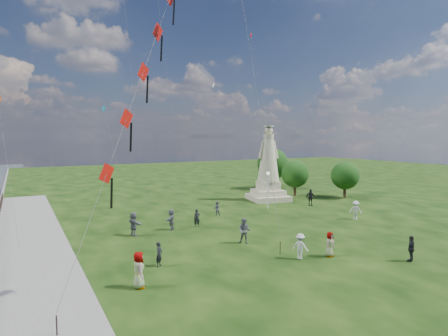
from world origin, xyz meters
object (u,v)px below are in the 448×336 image
lamppost (268,182)px  person_7 (217,209)px  person_2 (300,246)px  person_1 (244,231)px  person_0 (159,254)px  person_8 (356,210)px  person_9 (310,197)px  person_4 (330,244)px  person_6 (197,218)px  person_10 (139,270)px  statue (268,172)px  person_11 (171,219)px  person_5 (134,224)px  person_3 (411,249)px

lamppost → person_7: (-6.49, -0.44, -2.21)m
person_2 → person_1: bearing=-11.6°
person_0 → person_1: 7.25m
person_8 → lamppost: bearing=156.0°
person_0 → person_9: person_9 is taller
person_0 → person_1: bearing=-31.4°
person_4 → person_6: 12.37m
person_0 → person_1: person_1 is taller
person_1 → person_10: (-9.10, -4.17, 0.01)m
statue → person_8: size_ratio=5.10×
person_4 → person_11: 13.38m
person_2 → person_5: size_ratio=0.86×
person_7 → person_6: bearing=57.7°
person_3 → person_7: (-4.30, 17.96, -0.10)m
person_2 → person_7: size_ratio=1.13×
person_5 → person_9: 21.36m
person_6 → person_11: size_ratio=0.86×
person_4 → person_8: size_ratio=0.91×
statue → person_7: 11.46m
person_8 → person_10: size_ratio=0.94×
person_9 → person_11: 18.04m
person_3 → person_10: size_ratio=0.86×
person_3 → person_4: (-3.74, 3.23, -0.01)m
lamppost → person_1: bearing=-132.9°
person_0 → person_2: (8.39, -3.10, 0.08)m
lamppost → person_10: size_ratio=2.12×
person_4 → person_7: 14.74m
person_8 → person_11: 17.35m
person_5 → person_7: 9.87m
person_11 → person_9: bearing=137.2°
person_4 → person_8: 12.24m
person_2 → person_6: person_2 is taller
person_9 → person_11: bearing=-149.7°
lamppost → person_8: bearing=-63.2°
person_2 → person_11: 12.00m
lamppost → person_6: bearing=-160.7°
person_1 → person_7: person_1 is taller
person_10 → statue: bearing=-43.6°
person_9 → person_7: bearing=-159.9°
person_2 → person_10: person_10 is taller
person_10 → person_7: bearing=-35.3°
person_4 → person_9: (11.32, 14.39, 0.13)m
person_9 → person_0: bearing=-132.0°
person_1 → person_0: bearing=-122.9°
person_1 → person_3: size_ratio=1.15×
lamppost → person_8: lamppost is taller
person_0 → person_1: size_ratio=0.78×
person_0 → person_10: bearing=-171.4°
person_6 → person_11: person_11 is taller
person_2 → person_4: size_ratio=1.01×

